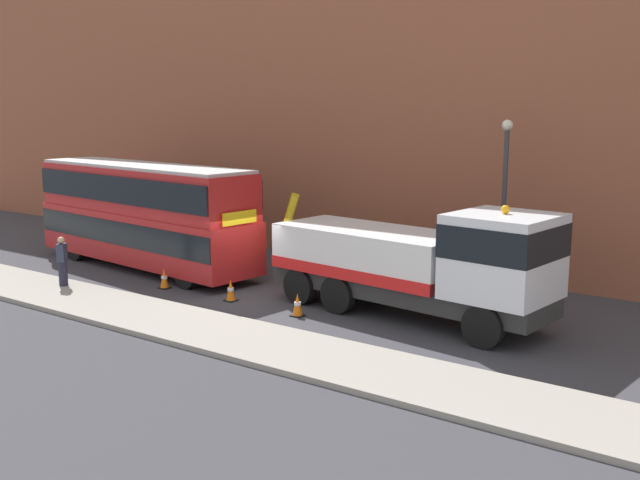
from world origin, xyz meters
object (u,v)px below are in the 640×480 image
object	(u,v)px
traffic_cone_near_truck	(298,305)
recovery_tow_truck	(419,261)
pedestrian_onlooker	(62,262)
traffic_cone_midway	(231,291)
traffic_cone_near_bus	(164,279)
double_decker_bus	(144,211)
street_lamp	(504,192)

from	to	relation	value
traffic_cone_near_truck	recovery_tow_truck	bearing A→B (deg)	31.63
pedestrian_onlooker	traffic_cone_midway	world-z (taller)	pedestrian_onlooker
recovery_tow_truck	traffic_cone_near_bus	bearing A→B (deg)	-162.38
traffic_cone_near_bus	traffic_cone_midway	bearing A→B (deg)	1.72
traffic_cone_near_bus	traffic_cone_midway	distance (m)	3.03
double_decker_bus	traffic_cone_midway	xyz separation A→B (m)	(6.14, -1.81, -1.89)
recovery_tow_truck	traffic_cone_near_bus	xyz separation A→B (m)	(-8.95, -1.85, -1.42)
traffic_cone_near_bus	pedestrian_onlooker	bearing A→B (deg)	-141.09
pedestrian_onlooker	traffic_cone_near_bus	world-z (taller)	pedestrian_onlooker
double_decker_bus	traffic_cone_near_bus	xyz separation A→B (m)	(3.11, -1.90, -1.89)
double_decker_bus	traffic_cone_midway	bearing A→B (deg)	-10.42
traffic_cone_midway	street_lamp	bearing A→B (deg)	41.59
recovery_tow_truck	traffic_cone_near_truck	world-z (taller)	recovery_tow_truck
traffic_cone_near_bus	traffic_cone_near_truck	bearing A→B (deg)	-0.43
traffic_cone_near_truck	street_lamp	distance (m)	7.93
recovery_tow_truck	double_decker_bus	bearing A→B (deg)	-174.28
double_decker_bus	traffic_cone_near_bus	size ratio (longest dim) A/B	15.56
recovery_tow_truck	double_decker_bus	xyz separation A→B (m)	(-12.06, 0.05, 0.47)
pedestrian_onlooker	street_lamp	xyz separation A→B (m)	(12.48, 8.26, 2.49)
traffic_cone_midway	recovery_tow_truck	bearing A→B (deg)	16.54
pedestrian_onlooker	traffic_cone_near_truck	bearing A→B (deg)	-20.81
recovery_tow_truck	traffic_cone_midway	world-z (taller)	recovery_tow_truck
double_decker_bus	street_lamp	xyz separation A→B (m)	(12.91, 4.20, 1.24)
traffic_cone_midway	double_decker_bus	bearing A→B (deg)	163.62
double_decker_bus	traffic_cone_near_truck	bearing A→B (deg)	-6.23
traffic_cone_near_truck	street_lamp	bearing A→B (deg)	57.42
traffic_cone_near_truck	traffic_cone_midway	bearing A→B (deg)	177.28
street_lamp	double_decker_bus	bearing A→B (deg)	-161.97
recovery_tow_truck	street_lamp	distance (m)	4.66
double_decker_bus	pedestrian_onlooker	distance (m)	4.27
traffic_cone_near_bus	traffic_cone_near_truck	size ratio (longest dim) A/B	1.00
recovery_tow_truck	traffic_cone_midway	distance (m)	6.33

